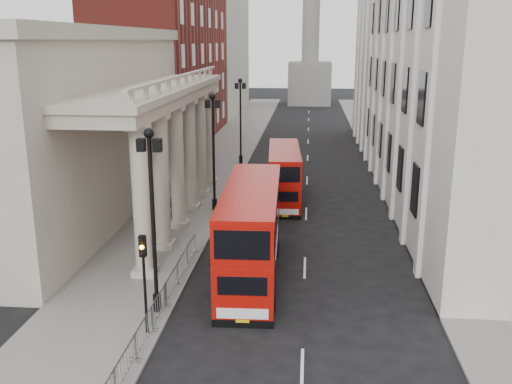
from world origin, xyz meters
The scene contains 19 objects.
ground centered at (0.00, 0.00, 0.00)m, with size 260.00×260.00×0.00m, color black.
sidewalk_west centered at (-3.00, 30.00, 0.06)m, with size 6.00×140.00×0.12m, color slate.
sidewalk_east centered at (13.50, 30.00, 0.06)m, with size 3.00×140.00×0.12m, color slate.
kerb centered at (-0.05, 30.00, 0.07)m, with size 0.20×140.00×0.14m, color slate.
portico_building centered at (-10.50, 18.00, 6.00)m, with size 9.00×28.00×12.00m, color #A49D89.
brick_building centered at (-10.50, 48.00, 11.00)m, with size 9.00×32.00×22.00m, color maroon.
west_building_far centered at (-10.50, 80.00, 10.00)m, with size 9.00×30.00×20.00m, color #A49D89.
east_building centered at (16.00, 32.00, 12.50)m, with size 8.00×55.00×25.00m, color beige.
monument_column centered at (6.00, 92.00, 15.98)m, with size 8.00×8.00×54.20m.
lamp_post_south centered at (-0.60, 4.00, 4.91)m, with size 1.05×0.44×8.32m.
lamp_post_mid centered at (-0.60, 20.00, 4.91)m, with size 1.05×0.44×8.32m.
lamp_post_north centered at (-0.60, 36.00, 4.91)m, with size 1.05×0.44×8.32m.
traffic_light centered at (-0.50, 1.98, 3.11)m, with size 0.28×0.33×4.30m.
crowd_barriers centered at (-0.35, 2.23, 0.67)m, with size 0.50×18.75×1.10m.
bus_near centered at (3.22, 8.52, 2.52)m, with size 3.05×11.25×4.82m.
bus_far centered at (4.26, 23.08, 2.13)m, with size 2.84×9.57×4.08m.
pedestrian_a centered at (-2.91, 12.31, 0.94)m, with size 0.60×0.39×1.64m, color black.
pedestrian_b centered at (-5.13, 17.75, 1.03)m, with size 0.88×0.69×1.82m, color #2A2321.
pedestrian_c centered at (-2.95, 17.25, 0.93)m, with size 0.80×0.52×1.63m, color black.
Camera 1 is at (6.03, -19.01, 11.97)m, focal length 40.00 mm.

